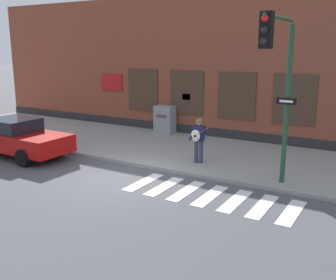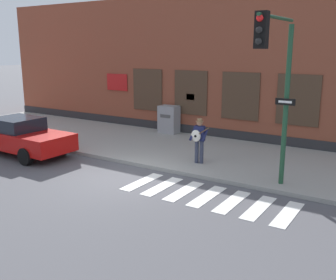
{
  "view_description": "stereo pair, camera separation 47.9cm",
  "coord_description": "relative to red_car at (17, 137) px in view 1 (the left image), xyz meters",
  "views": [
    {
      "loc": [
        7.7,
        -10.09,
        4.31
      ],
      "look_at": [
        0.78,
        1.62,
        1.1
      ],
      "focal_mm": 42.0,
      "sensor_mm": 36.0,
      "label": 1
    },
    {
      "loc": [
        8.1,
        -9.84,
        4.31
      ],
      "look_at": [
        0.78,
        1.62,
        1.1
      ],
      "focal_mm": 42.0,
      "sensor_mm": 36.0,
      "label": 2
    }
  ],
  "objects": [
    {
      "name": "busker",
      "position": [
        6.95,
        2.42,
        0.32
      ],
      "size": [
        0.76,
        0.6,
        1.67
      ],
      "color": "#33384C",
      "rests_on": "sidewalk"
    },
    {
      "name": "ground_plane",
      "position": [
        5.42,
        -0.13,
        -0.77
      ],
      "size": [
        160.0,
        160.0,
        0.0
      ],
      "primitive_type": "plane",
      "color": "#4C4C51"
    },
    {
      "name": "utility_box",
      "position": [
        3.14,
        6.37,
        0.05
      ],
      "size": [
        0.97,
        0.68,
        1.36
      ],
      "color": "gray",
      "rests_on": "sidewalk"
    },
    {
      "name": "traffic_light",
      "position": [
        10.19,
        0.81,
        2.84
      ],
      "size": [
        0.6,
        2.76,
        5.02
      ],
      "color": "#1E472D",
      "rests_on": "sidewalk"
    },
    {
      "name": "sidewalk",
      "position": [
        5.42,
        4.0,
        -0.7
      ],
      "size": [
        28.0,
        5.62,
        0.14
      ],
      "color": "gray",
      "rests_on": "ground"
    },
    {
      "name": "building_backdrop",
      "position": [
        5.42,
        8.81,
        2.62
      ],
      "size": [
        28.0,
        4.06,
        6.79
      ],
      "color": "brown",
      "rests_on": "ground"
    },
    {
      "name": "crosswalk",
      "position": [
        8.6,
        -0.11,
        -0.76
      ],
      "size": [
        5.2,
        1.9,
        0.01
      ],
      "color": "silver",
      "rests_on": "ground"
    },
    {
      "name": "red_car",
      "position": [
        0.0,
        0.0,
        0.0
      ],
      "size": [
        4.63,
        2.04,
        1.53
      ],
      "color": "#B20F0C",
      "rests_on": "ground"
    }
  ]
}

